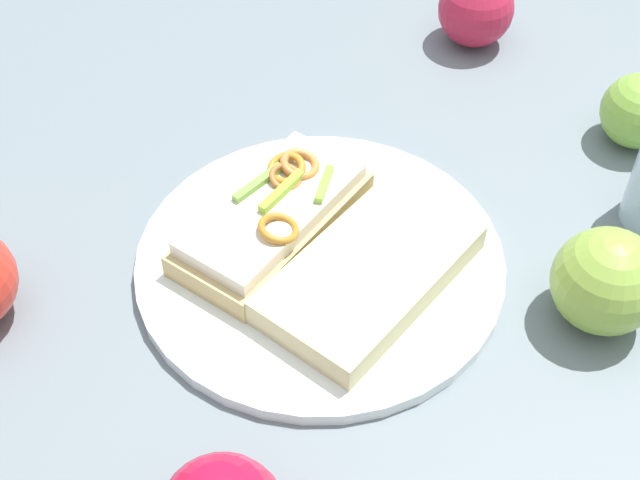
# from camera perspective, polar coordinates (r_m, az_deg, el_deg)

# --- Properties ---
(ground_plane) EXTENTS (2.00, 2.00, 0.00)m
(ground_plane) POSITION_cam_1_polar(r_m,az_deg,el_deg) (0.72, -0.00, -1.72)
(ground_plane) COLOR slate
(ground_plane) RESTS_ON ground
(plate) EXTENTS (0.29, 0.29, 0.01)m
(plate) POSITION_cam_1_polar(r_m,az_deg,el_deg) (0.71, -0.00, -1.41)
(plate) COLOR white
(plate) RESTS_ON ground_plane
(sandwich) EXTENTS (0.18, 0.18, 0.05)m
(sandwich) POSITION_cam_1_polar(r_m,az_deg,el_deg) (0.72, -2.99, 1.54)
(sandwich) COLOR tan
(sandwich) RESTS_ON plate
(bread_slice_side) EXTENTS (0.19, 0.19, 0.02)m
(bread_slice_side) POSITION_cam_1_polar(r_m,az_deg,el_deg) (0.68, 3.20, -2.15)
(bread_slice_side) COLOR beige
(bread_slice_side) RESTS_ON plate
(apple_1) EXTENTS (0.08, 0.08, 0.07)m
(apple_1) POSITION_cam_1_polar(r_m,az_deg,el_deg) (0.86, 19.65, 7.76)
(apple_1) COLOR #7FB140
(apple_1) RESTS_ON ground_plane
(apple_3) EXTENTS (0.11, 0.11, 0.08)m
(apple_3) POSITION_cam_1_polar(r_m,az_deg,el_deg) (0.69, 17.76, -2.51)
(apple_3) COLOR #88AD40
(apple_3) RESTS_ON ground_plane
(apple_4) EXTENTS (0.10, 0.10, 0.08)m
(apple_4) POSITION_cam_1_polar(r_m,az_deg,el_deg) (0.95, 9.91, 14.30)
(apple_4) COLOR #B01E3A
(apple_4) RESTS_ON ground_plane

